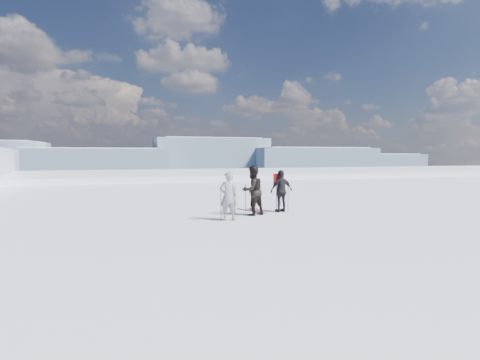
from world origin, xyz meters
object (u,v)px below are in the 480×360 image
at_px(skier_grey, 228,196).
at_px(skier_dark, 253,191).
at_px(skis_loose, 253,211).
at_px(skier_pack, 281,191).

xyz_separation_m(skier_grey, skier_dark, (1.23, 0.84, 0.09)).
bearing_deg(skier_dark, skis_loose, -128.15).
bearing_deg(skier_pack, skier_dark, 8.24).
relative_size(skier_grey, skier_pack, 1.01).
relative_size(skier_dark, skis_loose, 1.16).
xyz_separation_m(skier_dark, skis_loose, (0.35, 1.00, -0.97)).
height_order(skier_grey, skier_pack, skier_grey).
distance_m(skier_grey, skier_dark, 1.49).
bearing_deg(skier_pack, skis_loose, -36.04).
bearing_deg(skier_dark, skier_pack, 178.72).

